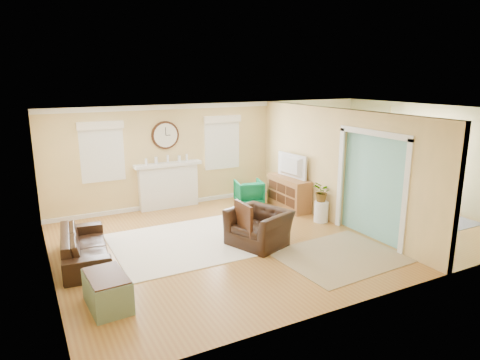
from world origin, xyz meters
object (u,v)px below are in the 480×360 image
credenza (289,193)px  green_chair (249,192)px  eames_chair (259,227)px  dining_table (400,202)px  sofa (85,246)px

credenza → green_chair: bearing=132.8°
eames_chair → dining_table: size_ratio=0.62×
green_chair → credenza: 1.06m
eames_chair → dining_table: 3.99m
credenza → eames_chair: bearing=-137.3°
credenza → dining_table: size_ratio=0.76×
sofa → green_chair: size_ratio=2.85×
green_chair → eames_chair: bearing=78.6°
dining_table → green_chair: bearing=58.9°
eames_chair → credenza: (1.89, 1.74, 0.04)m
sofa → dining_table: 7.22m
eames_chair → sofa: bearing=-124.5°
green_chair → credenza: bearing=146.3°
sofa → dining_table: (7.19, -0.71, 0.02)m
sofa → eames_chair: bearing=-98.2°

